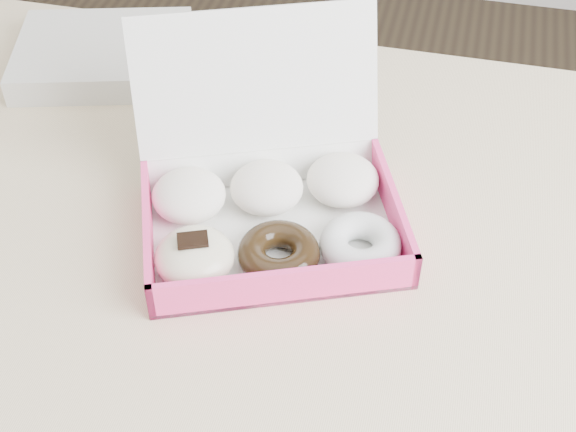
# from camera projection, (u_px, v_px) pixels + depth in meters

# --- Properties ---
(table) EXTENTS (1.20, 0.80, 0.75)m
(table) POSITION_uv_depth(u_px,v_px,m) (174.00, 260.00, 0.95)
(table) COLOR tan
(table) RESTS_ON ground
(donut_box) EXTENTS (0.35, 0.34, 0.19)m
(donut_box) POSITION_uv_depth(u_px,v_px,m) (268.00, 204.00, 0.86)
(donut_box) COLOR white
(donut_box) RESTS_ON table
(newspapers) EXTENTS (0.28, 0.24, 0.04)m
(newspapers) POSITION_uv_depth(u_px,v_px,m) (104.00, 55.00, 1.10)
(newspapers) COLOR silver
(newspapers) RESTS_ON table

